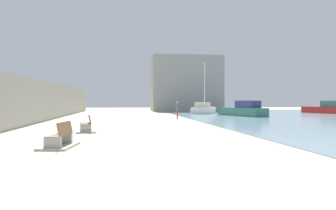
% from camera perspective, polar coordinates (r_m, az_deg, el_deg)
% --- Properties ---
extents(ground_plane, '(120.00, 120.00, 0.00)m').
position_cam_1_polar(ground_plane, '(28.19, -6.95, -2.90)').
color(ground_plane, '#C6B793').
extents(seawall, '(0.80, 64.00, 3.45)m').
position_cam_1_polar(seawall, '(29.01, -21.94, 0.56)').
color(seawall, '#9E9E99').
rests_on(seawall, ground).
extents(bench_near, '(1.34, 2.22, 0.98)m').
position_cam_1_polar(bench_near, '(13.26, -18.33, -5.99)').
color(bench_near, '#9E9E99').
rests_on(bench_near, ground).
extents(bench_far, '(1.36, 2.22, 0.98)m').
position_cam_1_polar(bench_far, '(19.40, -14.07, -3.86)').
color(bench_far, '#9E9E99').
rests_on(bench_far, ground).
extents(person_walking, '(0.23, 0.53, 1.73)m').
position_cam_1_polar(person_walking, '(32.38, 1.63, -0.64)').
color(person_walking, '#B22D33').
rests_on(person_walking, ground).
extents(boat_far_right, '(3.73, 7.53, 1.78)m').
position_cam_1_polar(boat_far_right, '(38.97, 12.90, -0.88)').
color(boat_far_right, '#337060').
rests_on(boat_far_right, water_bay).
extents(boat_outer, '(4.08, 7.92, 1.77)m').
position_cam_1_polar(boat_outer, '(51.60, 26.19, -0.57)').
color(boat_outer, red).
rests_on(boat_outer, water_bay).
extents(boat_far_left, '(4.97, 7.13, 7.22)m').
position_cam_1_polar(boat_far_left, '(45.95, 6.27, -0.69)').
color(boat_far_left, white).
rests_on(boat_far_left, water_bay).
extents(harbor_building, '(12.00, 6.00, 9.50)m').
position_cam_1_polar(harbor_building, '(57.24, 3.15, 3.68)').
color(harbor_building, gray).
rests_on(harbor_building, ground).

